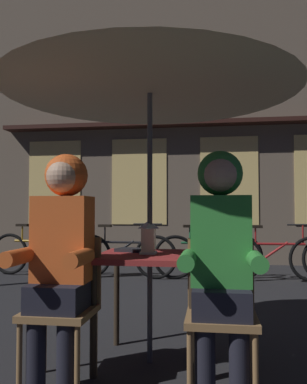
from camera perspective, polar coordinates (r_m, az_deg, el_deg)
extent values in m
plane|color=#232326|center=(3.01, -0.53, -22.84)|extent=(60.00, 60.00, 0.00)
cube|color=maroon|center=(2.84, -0.53, -9.08)|extent=(0.72, 0.72, 0.04)
cylinder|color=#2D2319|center=(2.68, -8.48, -17.51)|extent=(0.04, 0.04, 0.70)
cylinder|color=#2D2319|center=(2.58, 5.52, -18.14)|extent=(0.04, 0.04, 0.70)
cylinder|color=#2D2319|center=(3.27, -5.23, -14.79)|extent=(0.04, 0.04, 0.70)
cylinder|color=#2D2319|center=(3.18, 6.09, -15.11)|extent=(0.04, 0.04, 0.70)
cylinder|color=#4C4C51|center=(2.83, -0.52, -0.94)|extent=(0.04, 0.04, 2.25)
cone|color=tan|center=(3.00, -0.52, 17.22)|extent=(2.10, 2.10, 0.38)
sphere|color=#4C4C51|center=(3.08, -0.51, 21.08)|extent=(0.06, 0.06, 0.06)
cube|color=white|center=(2.84, -0.71, -8.55)|extent=(0.11, 0.11, 0.02)
cube|color=white|center=(2.84, -0.70, -6.78)|extent=(0.09, 0.09, 0.16)
pyramid|color=white|center=(2.83, -0.70, -4.61)|extent=(0.11, 0.11, 0.06)
cube|color=olive|center=(2.60, -13.08, -16.20)|extent=(0.40, 0.40, 0.04)
cylinder|color=olive|center=(2.46, -10.70, -22.55)|extent=(0.03, 0.03, 0.41)
cylinder|color=olive|center=(2.58, -18.39, -21.46)|extent=(0.03, 0.03, 0.41)
cylinder|color=olive|center=(2.76, -8.25, -20.25)|extent=(0.03, 0.03, 0.41)
cylinder|color=olive|center=(2.87, -15.16, -19.48)|extent=(0.03, 0.03, 0.41)
cube|color=olive|center=(2.72, -11.58, -10.64)|extent=(0.40, 0.03, 0.42)
cube|color=olive|center=(2.43, 9.55, -17.20)|extent=(0.40, 0.40, 0.04)
cylinder|color=olive|center=(2.35, 14.20, -23.47)|extent=(0.03, 0.03, 0.41)
cylinder|color=olive|center=(2.34, 5.14, -23.60)|extent=(0.03, 0.03, 0.41)
cylinder|color=olive|center=(2.67, 13.41, -20.86)|extent=(0.03, 0.03, 0.41)
cylinder|color=olive|center=(2.66, 5.58, -20.95)|extent=(0.03, 0.03, 0.41)
cube|color=olive|center=(2.57, 9.42, -11.17)|extent=(0.40, 0.03, 0.42)
cylinder|color=black|center=(2.51, -12.20, -21.57)|extent=(0.11, 0.11, 0.45)
cylinder|color=black|center=(2.58, -16.21, -21.03)|extent=(0.11, 0.11, 0.45)
cube|color=black|center=(2.58, -13.05, -14.04)|extent=(0.32, 0.36, 0.16)
cube|color=#E05B23|center=(2.57, -12.65, -6.42)|extent=(0.34, 0.22, 0.52)
cylinder|color=#E05B23|center=(2.31, -10.43, -9.14)|extent=(0.09, 0.30, 0.09)
cylinder|color=#E05B23|center=(2.45, -18.53, -8.67)|extent=(0.09, 0.30, 0.09)
sphere|color=tan|center=(2.57, -12.57, 2.18)|extent=(0.21, 0.21, 0.21)
sphere|color=#E05B23|center=(2.62, -12.18, 2.31)|extent=(0.27, 0.27, 0.27)
cylinder|color=black|center=(2.38, 12.00, -22.72)|extent=(0.11, 0.11, 0.45)
cylinder|color=black|center=(2.37, 7.30, -22.78)|extent=(0.11, 0.11, 0.45)
cube|color=black|center=(2.41, 9.53, -14.90)|extent=(0.32, 0.36, 0.16)
cube|color=#338C38|center=(2.40, 9.45, -6.73)|extent=(0.34, 0.22, 0.52)
cylinder|color=#338C38|center=(2.20, 14.34, -9.44)|extent=(0.09, 0.30, 0.09)
cylinder|color=#338C38|center=(2.19, 4.81, -9.53)|extent=(0.09, 0.30, 0.09)
sphere|color=tan|center=(2.40, 9.39, 2.47)|extent=(0.21, 0.21, 0.21)
sphere|color=#338C38|center=(2.45, 9.36, 2.60)|extent=(0.27, 0.27, 0.27)
cube|color=#6B5B4C|center=(8.45, 10.44, 11.65)|extent=(10.00, 0.60, 6.20)
cube|color=#F4D17A|center=(8.53, -13.77, 1.33)|extent=(1.10, 0.02, 1.70)
cube|color=#F4D17A|center=(8.03, -2.05, 1.49)|extent=(1.10, 0.02, 1.70)
cube|color=#F4D17A|center=(7.91, 10.61, 1.60)|extent=(1.10, 0.02, 1.70)
cube|color=#331914|center=(7.92, 10.58, 9.63)|extent=(9.00, 0.36, 0.08)
torus|color=black|center=(6.48, -12.01, -8.76)|extent=(0.66, 0.12, 0.66)
torus|color=black|center=(6.99, -19.61, -8.21)|extent=(0.66, 0.12, 0.66)
cylinder|color=#B78419|center=(6.70, -15.93, -6.67)|extent=(0.84, 0.12, 0.04)
cylinder|color=#B78419|center=(6.78, -16.86, -8.15)|extent=(0.61, 0.10, 0.44)
cylinder|color=#B78419|center=(6.84, -18.00, -5.55)|extent=(0.02, 0.02, 0.24)
cube|color=black|center=(6.83, -17.99, -4.46)|extent=(0.21, 0.10, 0.04)
cylinder|color=#B78419|center=(6.51, -12.95, -5.60)|extent=(0.02, 0.02, 0.28)
cylinder|color=black|center=(6.50, -12.94, -4.36)|extent=(0.44, 0.07, 0.02)
torus|color=black|center=(6.16, 0.31, -9.15)|extent=(0.66, 0.07, 0.66)
torus|color=black|center=(6.41, -8.82, -8.86)|extent=(0.66, 0.07, 0.66)
cylinder|color=black|center=(6.24, -4.34, -7.08)|extent=(0.84, 0.06, 0.04)
cylinder|color=black|center=(6.29, -5.44, -8.69)|extent=(0.61, 0.06, 0.44)
cylinder|color=black|center=(6.31, -6.86, -5.92)|extent=(0.02, 0.02, 0.24)
cube|color=black|center=(6.31, -6.86, -4.74)|extent=(0.20, 0.09, 0.04)
cylinder|color=black|center=(6.15, -0.82, -5.85)|extent=(0.02, 0.02, 0.28)
cylinder|color=black|center=(6.14, -0.82, -4.54)|extent=(0.44, 0.04, 0.02)
torus|color=black|center=(6.35, 12.35, -8.89)|extent=(0.66, 0.18, 0.66)
torus|color=black|center=(6.16, 3.06, -9.15)|extent=(0.66, 0.18, 0.66)
cylinder|color=#236B3D|center=(6.22, 7.77, -7.08)|extent=(0.83, 0.20, 0.04)
cylinder|color=#236B3D|center=(6.21, 6.66, -8.77)|extent=(0.60, 0.16, 0.44)
cylinder|color=#236B3D|center=(6.16, 5.14, -6.02)|extent=(0.02, 0.02, 0.24)
cube|color=black|center=(6.15, 5.14, -4.81)|extent=(0.21, 0.12, 0.04)
cylinder|color=#236B3D|center=(6.29, 11.24, -5.72)|extent=(0.02, 0.02, 0.28)
cylinder|color=black|center=(6.29, 11.23, -4.45)|extent=(0.44, 0.11, 0.02)
torus|color=black|center=(6.13, 12.11, -9.13)|extent=(0.66, 0.08, 0.66)
cylinder|color=maroon|center=(6.18, 16.83, -7.02)|extent=(0.84, 0.07, 0.04)
cylinder|color=maroon|center=(6.18, 15.72, -8.73)|extent=(0.61, 0.06, 0.44)
cylinder|color=maroon|center=(6.13, 14.18, -5.97)|extent=(0.02, 0.02, 0.24)
cube|color=black|center=(6.12, 14.17, -4.76)|extent=(0.20, 0.09, 0.04)
cylinder|color=maroon|center=(6.26, 20.31, -5.64)|extent=(0.02, 0.02, 0.28)
cylinder|color=black|center=(6.25, 20.30, -4.35)|extent=(0.44, 0.04, 0.02)
cube|color=black|center=(3.00, -3.26, -8.14)|extent=(0.23, 0.19, 0.02)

